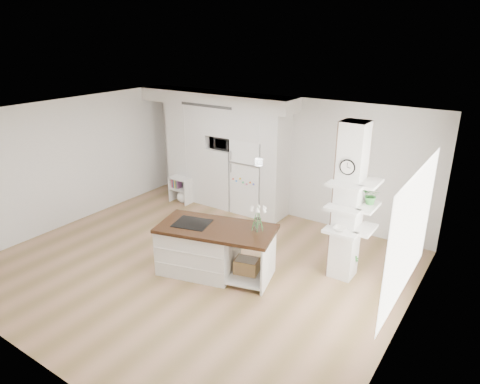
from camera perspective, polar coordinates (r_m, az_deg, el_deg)
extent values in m
cube|color=#A67B5A|center=(7.90, -5.91, -9.78)|extent=(7.00, 6.00, 0.01)
cube|color=white|center=(6.94, -6.73, 9.83)|extent=(7.00, 6.00, 0.04)
cube|color=silver|center=(9.66, 5.24, 4.75)|extent=(7.00, 0.04, 2.70)
cube|color=silver|center=(5.61, -26.66, -9.81)|extent=(7.00, 0.04, 2.70)
cube|color=silver|center=(9.84, -22.13, 3.58)|extent=(0.04, 6.00, 2.70)
cube|color=silver|center=(5.87, 21.13, -7.54)|extent=(0.04, 6.00, 2.70)
cube|color=silver|center=(10.65, -6.09, 5.38)|extent=(1.20, 0.65, 2.40)
cube|color=silver|center=(10.25, -2.01, 2.00)|extent=(0.65, 0.65, 1.42)
cube|color=silver|center=(9.89, -2.11, 9.51)|extent=(0.65, 0.65, 0.65)
cube|color=silver|center=(9.48, 1.60, 9.02)|extent=(0.85, 0.65, 0.65)
cube|color=silver|center=(9.39, 4.77, 3.33)|extent=(0.40, 0.65, 2.40)
cube|color=silver|center=(9.93, -3.31, 12.31)|extent=(4.00, 0.70, 0.30)
cube|color=#262626|center=(9.68, -4.53, 11.41)|extent=(1.40, 0.04, 0.06)
cube|color=white|center=(9.80, 1.57, 2.15)|extent=(0.78, 0.66, 1.75)
cube|color=#B2B2B7|center=(9.41, 0.46, 3.70)|extent=(0.78, 0.01, 0.03)
cube|color=silver|center=(7.22, 14.26, -1.44)|extent=(0.40, 0.40, 2.70)
cube|color=tan|center=(7.28, 12.72, -1.10)|extent=(0.02, 0.40, 2.70)
cube|color=tan|center=(7.40, 14.83, -0.93)|extent=(0.40, 0.02, 2.70)
cylinder|color=black|center=(6.81, 14.14, 3.24)|extent=(0.25, 0.03, 0.25)
cylinder|color=white|center=(6.80, 14.09, 3.21)|extent=(0.21, 0.01, 0.21)
plane|color=white|center=(6.08, 21.82, -5.08)|extent=(0.00, 2.40, 2.40)
cylinder|color=white|center=(6.27, 6.35, 3.20)|extent=(0.12, 0.12, 0.10)
cube|color=silver|center=(7.58, -5.56, -7.56)|extent=(1.46, 1.14, 0.83)
cube|color=silver|center=(7.43, 1.27, -10.82)|extent=(0.89, 0.99, 0.04)
cube|color=silver|center=(7.19, 3.83, -9.17)|extent=(0.24, 0.82, 0.83)
cube|color=#372010|center=(7.25, -3.18, -4.91)|extent=(2.16, 1.42, 0.06)
cube|color=black|center=(7.40, -6.39, -4.15)|extent=(0.70, 0.63, 0.01)
cube|color=#AA8452|center=(7.37, 0.90, -9.80)|extent=(0.46, 0.39, 0.25)
cylinder|color=white|center=(7.06, 2.34, -4.36)|extent=(0.12, 0.12, 0.22)
cube|color=silver|center=(10.79, -8.94, 0.54)|extent=(0.03, 0.31, 0.64)
cube|color=silver|center=(10.48, -6.87, 0.01)|extent=(0.03, 0.31, 0.64)
cube|color=silver|center=(10.53, -8.00, 1.83)|extent=(0.54, 0.31, 0.03)
cube|color=silver|center=(10.62, -7.93, 0.41)|extent=(0.51, 0.31, 0.03)
sphere|color=white|center=(10.65, -7.58, -0.62)|extent=(0.31, 0.31, 0.31)
imported|color=#2F7731|center=(7.73, 14.62, -9.26)|extent=(0.28, 0.25, 0.44)
imported|color=#2F7731|center=(8.66, 21.02, -6.54)|extent=(0.28, 0.28, 0.46)
imported|color=#2D2D2D|center=(9.96, -2.24, 6.62)|extent=(0.54, 0.37, 0.30)
imported|color=#2F7731|center=(7.15, 17.13, -0.43)|extent=(0.27, 0.23, 0.30)
imported|color=white|center=(7.09, 13.16, -4.82)|extent=(0.22, 0.22, 0.05)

